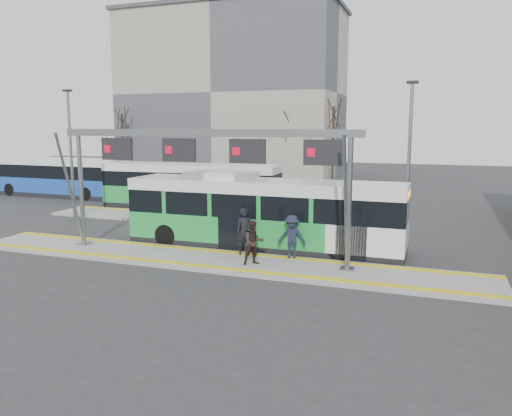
{
  "coord_description": "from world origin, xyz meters",
  "views": [
    {
      "loc": [
        8.49,
        -17.87,
        5.43
      ],
      "look_at": [
        0.87,
        3.0,
        1.82
      ],
      "focal_mm": 35.0,
      "sensor_mm": 36.0,
      "label": 1
    }
  ],
  "objects": [
    {
      "name": "gantry",
      "position": [
        -0.35,
        0.25,
        4.3
      ],
      "size": [
        13.0,
        1.68,
        5.2
      ],
      "color": "slate",
      "rests_on": "platform_main"
    },
    {
      "name": "tactile_second",
      "position": [
        -4.0,
        9.15,
        0.16
      ],
      "size": [
        20.0,
        0.35,
        0.02
      ],
      "color": "yellow",
      "rests_on": "platform_second"
    },
    {
      "name": "tactile_main",
      "position": [
        0.0,
        0.0,
        0.16
      ],
      "size": [
        22.0,
        2.65,
        0.02
      ],
      "color": "yellow",
      "rests_on": "platform_main"
    },
    {
      "name": "tree_mid",
      "position": [
        -0.97,
        29.38,
        6.32
      ],
      "size": [
        1.4,
        1.4,
        8.33
      ],
      "color": "#382B21",
      "rests_on": "ground"
    },
    {
      "name": "passenger_a",
      "position": [
        1.06,
        1.1,
        1.13
      ],
      "size": [
        0.85,
        0.78,
        1.95
      ],
      "primitive_type": "imported",
      "rotation": [
        0.0,
        0.0,
        0.58
      ],
      "color": "black",
      "rests_on": "platform_main"
    },
    {
      "name": "lamp_east",
      "position": [
        7.27,
        5.11,
        3.94
      ],
      "size": [
        0.5,
        0.25,
        7.39
      ],
      "color": "slate",
      "rests_on": "ground"
    },
    {
      "name": "bg_bus_blue",
      "position": [
        -19.49,
        13.63,
        1.49
      ],
      "size": [
        11.59,
        2.73,
        3.01
      ],
      "rotation": [
        0.0,
        0.0,
        -0.01
      ],
      "color": "black",
      "rests_on": "ground"
    },
    {
      "name": "lamp_west",
      "position": [
        -11.36,
        5.49,
        4.0
      ],
      "size": [
        0.5,
        0.25,
        7.52
      ],
      "color": "slate",
      "rests_on": "ground"
    },
    {
      "name": "platform_main",
      "position": [
        0.0,
        0.0,
        0.07
      ],
      "size": [
        22.0,
        3.0,
        0.15
      ],
      "primitive_type": "cube",
      "color": "gray",
      "rests_on": "ground"
    },
    {
      "name": "tree_far",
      "position": [
        -23.56,
        28.02,
        5.87
      ],
      "size": [
        1.4,
        1.4,
        7.73
      ],
      "color": "#382B21",
      "rests_on": "ground"
    },
    {
      "name": "platform_second",
      "position": [
        -4.0,
        8.0,
        0.07
      ],
      "size": [
        20.0,
        3.0,
        0.15
      ],
      "primitive_type": "cube",
      "color": "gray",
      "rests_on": "ground"
    },
    {
      "name": "hero_bus",
      "position": [
        1.22,
        2.94,
        1.56
      ],
      "size": [
        12.42,
        2.68,
        3.41
      ],
      "rotation": [
        0.0,
        0.0,
        0.0
      ],
      "color": "black",
      "rests_on": "ground"
    },
    {
      "name": "tree_left",
      "position": [
        -5.61,
        30.45,
        5.55
      ],
      "size": [
        1.4,
        1.4,
        7.32
      ],
      "color": "#382B21",
      "rests_on": "ground"
    },
    {
      "name": "passenger_c",
      "position": [
        3.11,
        1.1,
        1.05
      ],
      "size": [
        1.2,
        0.74,
        1.79
      ],
      "primitive_type": "imported",
      "rotation": [
        0.0,
        0.0,
        0.07
      ],
      "color": "#1C1F33",
      "rests_on": "platform_main"
    },
    {
      "name": "apartment_block",
      "position": [
        -14.0,
        36.0,
        9.21
      ],
      "size": [
        24.5,
        12.5,
        18.4
      ],
      "color": "#9F9685",
      "rests_on": "ground"
    },
    {
      "name": "ground",
      "position": [
        0.0,
        0.0,
        0.0
      ],
      "size": [
        120.0,
        120.0,
        0.0
      ],
      "primitive_type": "plane",
      "color": "#2D2D30",
      "rests_on": "ground"
    },
    {
      "name": "passenger_b",
      "position": [
        1.96,
        -0.24,
        1.02
      ],
      "size": [
        1.07,
        1.05,
        1.73
      ],
      "primitive_type": "imported",
      "rotation": [
        0.0,
        0.0,
        0.72
      ],
      "color": "black",
      "rests_on": "platform_main"
    },
    {
      "name": "bg_bus_green",
      "position": [
        -7.01,
        11.84,
        1.48
      ],
      "size": [
        12.13,
        3.24,
        3.0
      ],
      "rotation": [
        0.0,
        0.0,
        0.06
      ],
      "color": "black",
      "rests_on": "ground"
    }
  ]
}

